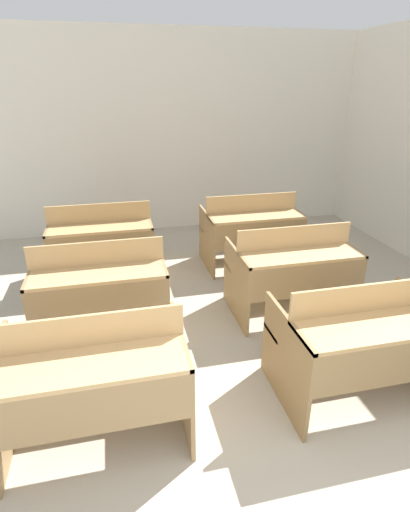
# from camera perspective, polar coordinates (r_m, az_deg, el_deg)

# --- Properties ---
(wall_back) EXTENTS (5.99, 0.06, 2.90)m
(wall_back) POSITION_cam_1_polar(r_m,az_deg,el_deg) (6.28, -5.36, 16.82)
(wall_back) COLOR white
(wall_back) RESTS_ON ground_plane
(bench_front_left) EXTENTS (1.15, 0.78, 0.92)m
(bench_front_left) POSITION_cam_1_polar(r_m,az_deg,el_deg) (2.69, -15.61, -16.31)
(bench_front_left) COLOR #9A7B51
(bench_front_left) RESTS_ON ground_plane
(bench_front_right) EXTENTS (1.15, 0.78, 0.92)m
(bench_front_right) POSITION_cam_1_polar(r_m,az_deg,el_deg) (3.12, 21.49, -11.07)
(bench_front_right) COLOR olive
(bench_front_right) RESTS_ON ground_plane
(bench_second_left) EXTENTS (1.15, 0.78, 0.92)m
(bench_second_left) POSITION_cam_1_polar(r_m,az_deg,el_deg) (3.70, -14.67, -4.46)
(bench_second_left) COLOR #997B51
(bench_second_left) RESTS_ON ground_plane
(bench_second_right) EXTENTS (1.15, 0.78, 0.92)m
(bench_second_right) POSITION_cam_1_polar(r_m,az_deg,el_deg) (4.03, 12.35, -1.84)
(bench_second_right) COLOR #997A50
(bench_second_right) RESTS_ON ground_plane
(bench_third_left) EXTENTS (1.15, 0.78, 0.92)m
(bench_third_left) POSITION_cam_1_polar(r_m,az_deg,el_deg) (4.80, -14.50, 2.11)
(bench_third_left) COLOR olive
(bench_third_left) RESTS_ON ground_plane
(bench_third_right) EXTENTS (1.15, 0.78, 0.92)m
(bench_third_right) POSITION_cam_1_polar(r_m,az_deg,el_deg) (5.06, 6.60, 3.86)
(bench_third_right) COLOR #95774D
(bench_third_right) RESTS_ON ground_plane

